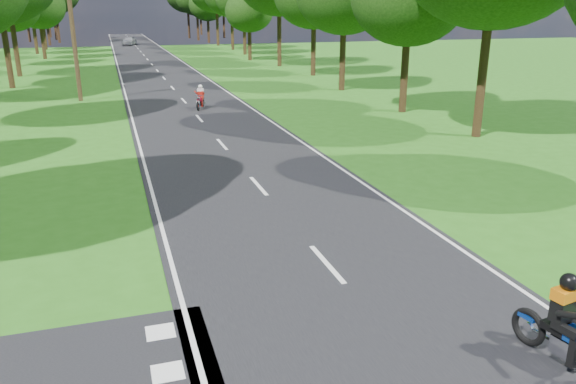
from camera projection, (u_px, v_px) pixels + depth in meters
name	position (u px, v px, depth m)	size (l,w,h in m)	color
ground	(365.00, 308.00, 10.68)	(160.00, 160.00, 0.00)	#255E15
main_road	(152.00, 65.00, 55.95)	(7.00, 140.00, 0.02)	black
road_markings	(152.00, 66.00, 54.21)	(7.40, 140.00, 0.01)	silver
telegraph_pole	(73.00, 32.00, 33.04)	(1.20, 0.26, 8.00)	#382616
rider_near_blue	(575.00, 325.00, 8.61)	(0.63, 1.89, 1.57)	navy
rider_far_red	(200.00, 97.00, 31.36)	(0.53, 1.59, 1.33)	maroon
distant_car	(129.00, 41.00, 83.69)	(1.58, 3.92, 1.33)	#ADAFB4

